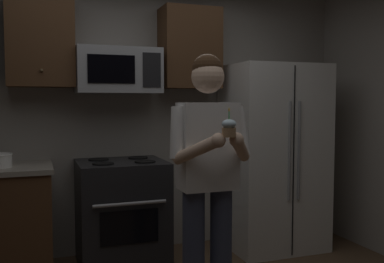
{
  "coord_description": "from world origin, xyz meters",
  "views": [
    {
      "loc": [
        -0.86,
        -2.48,
        1.45
      ],
      "look_at": [
        0.11,
        0.24,
        1.25
      ],
      "focal_mm": 41.24,
      "sensor_mm": 36.0,
      "label": 1
    }
  ],
  "objects_px": {
    "microwave": "(118,71)",
    "person": "(208,169)",
    "oven_range": "(122,212)",
    "cupcake": "(229,128)",
    "refrigerator": "(273,157)"
  },
  "relations": [
    {
      "from": "oven_range",
      "to": "cupcake",
      "type": "distance_m",
      "value": 1.72
    },
    {
      "from": "refrigerator",
      "to": "cupcake",
      "type": "height_order",
      "value": "refrigerator"
    },
    {
      "from": "person",
      "to": "cupcake",
      "type": "height_order",
      "value": "person"
    },
    {
      "from": "microwave",
      "to": "cupcake",
      "type": "relative_size",
      "value": 4.26
    },
    {
      "from": "oven_range",
      "to": "refrigerator",
      "type": "xyz_separation_m",
      "value": [
        1.5,
        -0.04,
        0.44
      ]
    },
    {
      "from": "microwave",
      "to": "person",
      "type": "xyz_separation_m",
      "value": [
        0.37,
        -1.25,
        -0.72
      ]
    },
    {
      "from": "refrigerator",
      "to": "microwave",
      "type": "bearing_deg",
      "value": 173.97
    },
    {
      "from": "refrigerator",
      "to": "cupcake",
      "type": "distance_m",
      "value": 1.85
    },
    {
      "from": "cupcake",
      "to": "person",
      "type": "bearing_deg",
      "value": 90.0
    },
    {
      "from": "microwave",
      "to": "person",
      "type": "distance_m",
      "value": 1.49
    },
    {
      "from": "person",
      "to": "microwave",
      "type": "bearing_deg",
      "value": 106.63
    },
    {
      "from": "oven_range",
      "to": "cupcake",
      "type": "xyz_separation_m",
      "value": [
        0.37,
        -1.46,
        0.83
      ]
    },
    {
      "from": "refrigerator",
      "to": "cupcake",
      "type": "xyz_separation_m",
      "value": [
        -1.13,
        -1.42,
        0.39
      ]
    },
    {
      "from": "microwave",
      "to": "cupcake",
      "type": "xyz_separation_m",
      "value": [
        0.37,
        -1.58,
        -0.43
      ]
    },
    {
      "from": "oven_range",
      "to": "microwave",
      "type": "relative_size",
      "value": 1.26
    }
  ]
}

